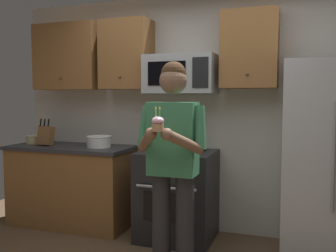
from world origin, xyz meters
name	(u,v)px	position (x,y,z in m)	size (l,w,h in m)	color
wall_back	(201,113)	(0.00, 1.75, 1.30)	(4.40, 0.10, 2.60)	beige
oven_range	(177,195)	(-0.15, 1.36, 0.46)	(0.76, 0.70, 0.93)	black
microwave	(181,74)	(-0.15, 1.48, 1.72)	(0.74, 0.41, 0.40)	#9EA0A5
refrigerator	(336,162)	(1.35, 1.32, 0.90)	(0.90, 0.75, 1.80)	#B7BABF
cabinet_row_upper	(133,55)	(-0.72, 1.53, 1.95)	(2.78, 0.36, 0.76)	brown
counter_left	(72,185)	(-1.45, 1.38, 0.46)	(1.44, 0.66, 0.92)	brown
knife_block	(46,136)	(-1.75, 1.33, 1.03)	(0.16, 0.15, 0.32)	brown
bowl_large_white	(99,141)	(-1.08, 1.38, 0.99)	(0.28, 0.28, 0.13)	white
bowl_small_colored	(34,139)	(-1.99, 1.42, 0.97)	(0.20, 0.20, 0.09)	beige
person	(173,158)	(0.09, 0.51, 1.00)	(0.60, 0.48, 1.76)	#262628
cupcake	(158,124)	(0.09, 0.18, 1.29)	(0.09, 0.09, 0.17)	#A87F56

